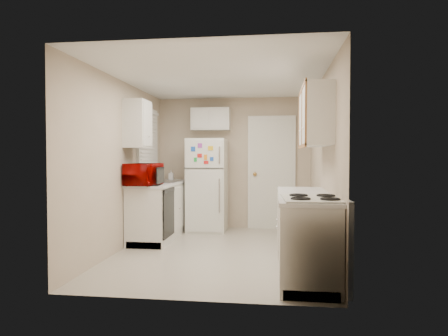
# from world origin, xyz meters

# --- Properties ---
(floor) EXTENTS (3.80, 3.80, 0.00)m
(floor) POSITION_xyz_m (0.00, 0.00, 0.00)
(floor) COLOR beige
(floor) RESTS_ON ground
(ceiling) EXTENTS (3.80, 3.80, 0.00)m
(ceiling) POSITION_xyz_m (0.00, 0.00, 2.40)
(ceiling) COLOR white
(ceiling) RESTS_ON floor
(wall_left) EXTENTS (3.80, 3.80, 0.00)m
(wall_left) POSITION_xyz_m (-1.40, 0.00, 1.20)
(wall_left) COLOR #BFAC94
(wall_left) RESTS_ON floor
(wall_right) EXTENTS (3.80, 3.80, 0.00)m
(wall_right) POSITION_xyz_m (1.40, 0.00, 1.20)
(wall_right) COLOR #BFAC94
(wall_right) RESTS_ON floor
(wall_back) EXTENTS (2.80, 2.80, 0.00)m
(wall_back) POSITION_xyz_m (0.00, 1.90, 1.20)
(wall_back) COLOR #BFAC94
(wall_back) RESTS_ON floor
(wall_front) EXTENTS (2.80, 2.80, 0.00)m
(wall_front) POSITION_xyz_m (0.00, -1.90, 1.20)
(wall_front) COLOR #BFAC94
(wall_front) RESTS_ON floor
(left_counter) EXTENTS (0.60, 1.80, 0.90)m
(left_counter) POSITION_xyz_m (-1.10, 0.90, 0.45)
(left_counter) COLOR silver
(left_counter) RESTS_ON floor
(dishwasher) EXTENTS (0.03, 0.58, 0.72)m
(dishwasher) POSITION_xyz_m (-0.81, 0.30, 0.49)
(dishwasher) COLOR black
(dishwasher) RESTS_ON floor
(sink) EXTENTS (0.54, 0.74, 0.16)m
(sink) POSITION_xyz_m (-1.10, 1.05, 0.86)
(sink) COLOR gray
(sink) RESTS_ON left_counter
(microwave) EXTENTS (0.61, 0.38, 0.39)m
(microwave) POSITION_xyz_m (-1.15, 0.19, 1.05)
(microwave) COLOR #8E0400
(microwave) RESTS_ON left_counter
(soap_bottle) EXTENTS (0.08, 0.08, 0.17)m
(soap_bottle) POSITION_xyz_m (-1.12, 1.61, 1.00)
(soap_bottle) COLOR silver
(soap_bottle) RESTS_ON left_counter
(window_blinds) EXTENTS (0.10, 0.98, 1.08)m
(window_blinds) POSITION_xyz_m (-1.36, 1.05, 1.60)
(window_blinds) COLOR silver
(window_blinds) RESTS_ON wall_left
(upper_cabinet_left) EXTENTS (0.30, 0.45, 0.70)m
(upper_cabinet_left) POSITION_xyz_m (-1.25, 0.22, 1.80)
(upper_cabinet_left) COLOR silver
(upper_cabinet_left) RESTS_ON wall_left
(refrigerator) EXTENTS (0.68, 0.66, 1.63)m
(refrigerator) POSITION_xyz_m (-0.43, 1.49, 0.82)
(refrigerator) COLOR silver
(refrigerator) RESTS_ON floor
(cabinet_over_fridge) EXTENTS (0.70, 0.30, 0.40)m
(cabinet_over_fridge) POSITION_xyz_m (-0.40, 1.75, 2.00)
(cabinet_over_fridge) COLOR silver
(cabinet_over_fridge) RESTS_ON wall_back
(interior_door) EXTENTS (0.86, 0.06, 2.08)m
(interior_door) POSITION_xyz_m (0.70, 1.86, 1.02)
(interior_door) COLOR silver
(interior_door) RESTS_ON floor
(right_counter) EXTENTS (0.60, 2.00, 0.90)m
(right_counter) POSITION_xyz_m (1.10, -0.80, 0.45)
(right_counter) COLOR silver
(right_counter) RESTS_ON floor
(stove) EXTENTS (0.65, 0.79, 0.92)m
(stove) POSITION_xyz_m (1.15, -1.39, 0.46)
(stove) COLOR silver
(stove) RESTS_ON floor
(upper_cabinet_right) EXTENTS (0.30, 1.20, 0.70)m
(upper_cabinet_right) POSITION_xyz_m (1.25, -0.50, 1.80)
(upper_cabinet_right) COLOR silver
(upper_cabinet_right) RESTS_ON wall_right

